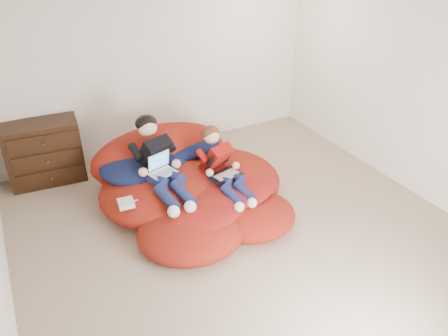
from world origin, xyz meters
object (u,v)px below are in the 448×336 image
older_boy (157,158)px  younger_boy (221,162)px  beanbag_pile (189,184)px  dresser (45,153)px  laptop_black (223,168)px  laptop_white (161,167)px

older_boy → younger_boy: 0.78m
beanbag_pile → dresser: bearing=137.2°
older_boy → younger_boy: size_ratio=1.16×
dresser → laptop_black: dresser is taller
older_boy → dresser: bearing=130.6°
laptop_white → beanbag_pile: bearing=7.1°
dresser → beanbag_pile: bearing=-42.8°
beanbag_pile → younger_boy: (0.34, -0.24, 0.36)m
dresser → younger_boy: bearing=-41.5°
dresser → beanbag_pile: (1.53, -1.41, -0.18)m
beanbag_pile → older_boy: 0.59m
laptop_black → beanbag_pile: bearing=139.4°
beanbag_pile → younger_boy: 0.55m
older_boy → laptop_white: (0.00, -0.11, -0.08)m
dresser → laptop_black: 2.53m
beanbag_pile → laptop_black: size_ratio=5.38×
beanbag_pile → laptop_black: 0.55m
younger_boy → older_boy: bearing=157.1°
older_boy → laptop_black: bearing=-26.4°
younger_boy → laptop_black: younger_boy is taller
younger_boy → beanbag_pile: bearing=145.0°
older_boy → laptop_white: bearing=-90.0°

